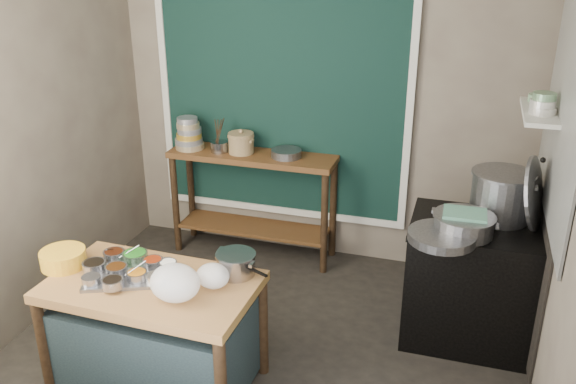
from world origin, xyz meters
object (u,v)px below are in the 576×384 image
(ceramic_crock, at_px, (241,144))
(condiment_tray, at_px, (128,274))
(prep_table, at_px, (156,335))
(stock_pot, at_px, (501,196))
(stove_block, at_px, (473,283))
(saucepan, at_px, (236,264))
(utensil_cup, at_px, (219,147))
(steamer, at_px, (464,224))
(yellow_basin, at_px, (63,258))
(back_counter, at_px, (254,204))

(ceramic_crock, bearing_deg, condiment_tray, -91.30)
(prep_table, bearing_deg, ceramic_crock, 95.44)
(condiment_tray, relative_size, stock_pot, 1.16)
(prep_table, distance_m, stove_block, 2.18)
(condiment_tray, height_order, saucepan, saucepan)
(utensil_cup, xyz_separation_m, steamer, (2.07, -0.87, -0.05))
(utensil_cup, bearing_deg, ceramic_crock, 8.32)
(prep_table, relative_size, stock_pot, 2.91)
(yellow_basin, distance_m, ceramic_crock, 1.91)
(steamer, bearing_deg, yellow_basin, -158.51)
(back_counter, distance_m, steamer, 2.06)
(ceramic_crock, relative_size, steamer, 0.57)
(stove_block, relative_size, yellow_basin, 3.21)
(stove_block, height_order, ceramic_crock, ceramic_crock)
(saucepan, distance_m, steamer, 1.48)
(stove_block, xyz_separation_m, utensil_cup, (-2.19, 0.69, 0.57))
(back_counter, relative_size, ceramic_crock, 6.21)
(saucepan, relative_size, ceramic_crock, 1.09)
(ceramic_crock, height_order, steamer, ceramic_crock)
(utensil_cup, xyz_separation_m, ceramic_crock, (0.19, 0.03, 0.03))
(yellow_basin, bearing_deg, utensil_cup, 80.71)
(back_counter, height_order, condiment_tray, back_counter)
(ceramic_crock, bearing_deg, saucepan, -70.03)
(condiment_tray, height_order, stock_pot, stock_pot)
(back_counter, distance_m, stove_block, 2.04)
(stove_block, bearing_deg, prep_table, -148.91)
(condiment_tray, xyz_separation_m, yellow_basin, (-0.44, -0.01, 0.04))
(yellow_basin, height_order, saucepan, saucepan)
(back_counter, relative_size, condiment_tray, 2.92)
(utensil_cup, height_order, stock_pot, stock_pot)
(prep_table, height_order, yellow_basin, yellow_basin)
(stove_block, relative_size, stock_pot, 2.10)
(condiment_tray, distance_m, steamer, 2.14)
(yellow_basin, xyz_separation_m, utensil_cup, (0.29, 1.80, 0.19))
(yellow_basin, xyz_separation_m, stock_pot, (2.59, 1.25, 0.24))
(back_counter, height_order, utensil_cup, utensil_cup)
(yellow_basin, height_order, utensil_cup, utensil_cup)
(back_counter, relative_size, yellow_basin, 5.18)
(utensil_cup, bearing_deg, condiment_tray, -85.22)
(condiment_tray, xyz_separation_m, steamer, (1.92, 0.92, 0.19))
(ceramic_crock, bearing_deg, back_counter, 5.36)
(condiment_tray, bearing_deg, saucepan, 19.32)
(saucepan, height_order, utensil_cup, utensil_cup)
(stock_pot, relative_size, steamer, 1.05)
(stock_pot, height_order, steamer, stock_pot)
(yellow_basin, bearing_deg, steamer, 21.49)
(condiment_tray, bearing_deg, steamer, 25.65)
(steamer, bearing_deg, stove_block, 56.76)
(yellow_basin, xyz_separation_m, saucepan, (1.07, 0.23, 0.02))
(stove_block, height_order, steamer, steamer)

